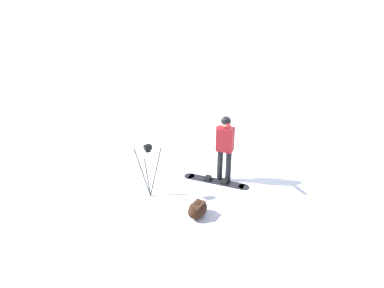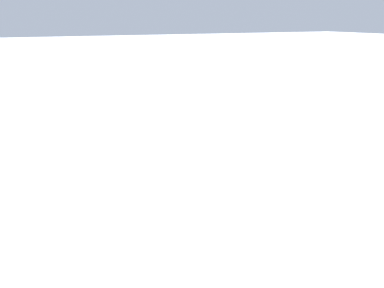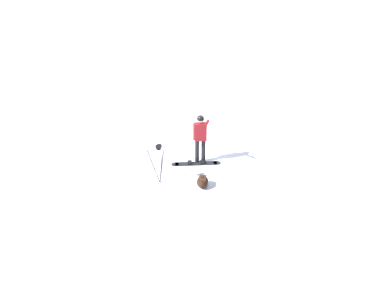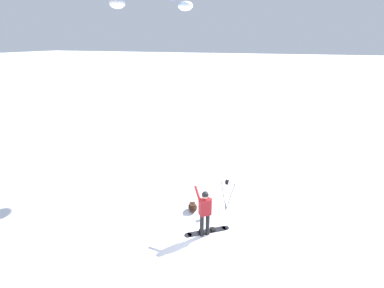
{
  "view_description": "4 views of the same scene",
  "coord_description": "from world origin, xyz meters",
  "px_view_note": "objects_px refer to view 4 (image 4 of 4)",
  "views": [
    {
      "loc": [
        6.52,
        -5.46,
        4.76
      ],
      "look_at": [
        0.69,
        -2.04,
        1.56
      ],
      "focal_mm": 33.5,
      "sensor_mm": 36.0,
      "label": 1
    },
    {
      "loc": [
        -4.77,
        0.0,
        6.48
      ],
      "look_at": [
        2.05,
        -3.37,
        4.11
      ],
      "focal_mm": 38.22,
      "sensor_mm": 36.0,
      "label": 2
    },
    {
      "loc": [
        6.77,
        -11.2,
        6.54
      ],
      "look_at": [
        0.51,
        -1.87,
        1.22
      ],
      "focal_mm": 37.25,
      "sensor_mm": 36.0,
      "label": 3
    },
    {
      "loc": [
        -2.69,
        7.97,
        6.63
      ],
      "look_at": [
        1.3,
        -2.64,
        2.7
      ],
      "focal_mm": 28.28,
      "sensor_mm": 36.0,
      "label": 4
    }
  ],
  "objects_px": {
    "snowboarder": "(205,209)",
    "camera_tripod": "(227,189)",
    "snowboard": "(207,231)",
    "gear_bag_large": "(193,207)"
  },
  "relations": [
    {
      "from": "snowboard",
      "to": "camera_tripod",
      "type": "height_order",
      "value": "camera_tripod"
    },
    {
      "from": "snowboarder",
      "to": "snowboard",
      "type": "height_order",
      "value": "snowboarder"
    },
    {
      "from": "snowboarder",
      "to": "camera_tripod",
      "type": "bearing_deg",
      "value": -98.82
    },
    {
      "from": "snowboard",
      "to": "snowboarder",
      "type": "bearing_deg",
      "value": 81.15
    },
    {
      "from": "snowboarder",
      "to": "snowboard",
      "type": "xyz_separation_m",
      "value": [
        -0.03,
        -0.21,
        -1.04
      ]
    },
    {
      "from": "camera_tripod",
      "to": "snowboard",
      "type": "bearing_deg",
      "value": 81.18
    },
    {
      "from": "snowboard",
      "to": "camera_tripod",
      "type": "distance_m",
      "value": 1.96
    },
    {
      "from": "snowboard",
      "to": "gear_bag_large",
      "type": "xyz_separation_m",
      "value": [
        0.99,
        -1.14,
        0.16
      ]
    },
    {
      "from": "snowboarder",
      "to": "snowboard",
      "type": "distance_m",
      "value": 1.06
    },
    {
      "from": "snowboard",
      "to": "gear_bag_large",
      "type": "relative_size",
      "value": 2.16
    }
  ]
}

